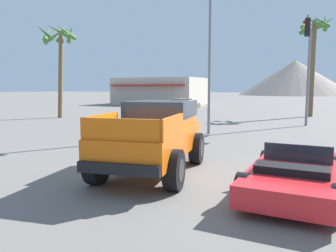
{
  "coord_description": "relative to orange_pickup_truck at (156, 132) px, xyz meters",
  "views": [
    {
      "loc": [
        4.01,
        -8.18,
        2.35
      ],
      "look_at": [
        -0.21,
        0.73,
        1.2
      ],
      "focal_mm": 35.0,
      "sensor_mm": 36.0,
      "label": 1
    }
  ],
  "objects": [
    {
      "name": "ground_plane",
      "position": [
        0.26,
        -0.02,
        -1.11
      ],
      "size": [
        320.0,
        320.0,
        0.0
      ],
      "primitive_type": "plane",
      "color": "slate"
    },
    {
      "name": "orange_pickup_truck",
      "position": [
        0.0,
        0.0,
        0.0
      ],
      "size": [
        2.91,
        5.07,
        1.97
      ],
      "rotation": [
        0.0,
        0.0,
        0.17
      ],
      "color": "orange",
      "rests_on": "ground_plane"
    },
    {
      "name": "red_convertible_car",
      "position": [
        3.78,
        -0.56,
        -0.7
      ],
      "size": [
        2.01,
        4.22,
        1.03
      ],
      "rotation": [
        0.0,
        0.0,
        -0.02
      ],
      "color": "red",
      "rests_on": "ground_plane"
    },
    {
      "name": "parked_car_tan",
      "position": [
        -10.04,
        25.54,
        -0.51
      ],
      "size": [
        4.47,
        3.38,
        1.17
      ],
      "rotation": [
        0.0,
        0.0,
        4.27
      ],
      "color": "tan",
      "rests_on": "ground_plane"
    },
    {
      "name": "traffic_light_main",
      "position": [
        3.36,
        12.43,
        3.21
      ],
      "size": [
        0.38,
        4.0,
        6.19
      ],
      "rotation": [
        0.0,
        0.0,
        4.71
      ],
      "color": "slate",
      "rests_on": "ground_plane"
    },
    {
      "name": "street_lamp_post",
      "position": [
        -0.97,
        7.74,
        3.45
      ],
      "size": [
        0.9,
        0.24,
        7.58
      ],
      "color": "slate",
      "rests_on": "ground_plane"
    },
    {
      "name": "palm_tree_short",
      "position": [
        -14.55,
        11.64,
        4.34
      ],
      "size": [
        2.97,
        2.96,
        7.23
      ],
      "color": "brown",
      "rests_on": "ground_plane"
    },
    {
      "name": "palm_tree_leaning",
      "position": [
        3.4,
        21.07,
        4.88
      ],
      "size": [
        2.77,
        2.75,
        8.07
      ],
      "color": "brown",
      "rests_on": "ground_plane"
    },
    {
      "name": "storefront_building",
      "position": [
        -16.88,
        33.84,
        0.76
      ],
      "size": [
        11.95,
        8.39,
        3.74
      ],
      "color": "#BCB2A3",
      "rests_on": "ground_plane"
    }
  ]
}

